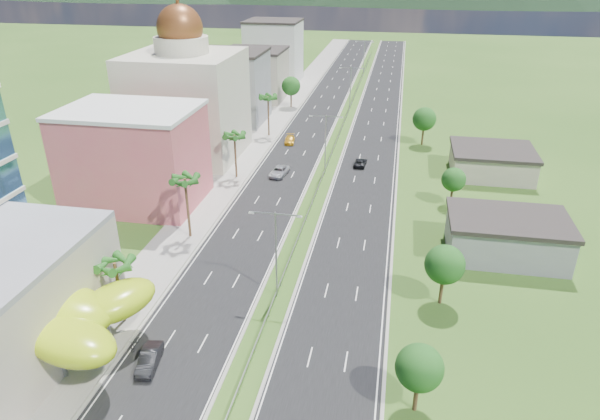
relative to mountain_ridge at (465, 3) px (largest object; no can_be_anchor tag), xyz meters
The scene contains 32 objects.
ground 453.98m from the mountain_ridge, 97.59° to the right, with size 500.00×500.00×0.00m, color #2D5119.
road_left 366.27m from the mountain_ridge, 100.62° to the right, with size 11.00×260.00×0.04m, color black.
road_right 363.81m from the mountain_ridge, 98.30° to the right, with size 11.00×260.00×0.04m, color black.
sidewalk_left 368.14m from the mountain_ridge, 102.07° to the right, with size 7.00×260.00×0.12m, color gray.
median_guardrail 382.74m from the mountain_ridge, 99.02° to the right, with size 0.10×216.06×0.76m.
streetlight_median_b 444.12m from the mountain_ridge, 97.77° to the right, with size 6.04×0.25×11.00m.
streetlight_median_c 404.53m from the mountain_ridge, 98.53° to the right, with size 6.04×0.25×11.00m.
streetlight_median_d 360.10m from the mountain_ridge, 99.59° to the right, with size 6.04×0.25×11.00m.
streetlight_median_e 315.83m from the mountain_ridge, 100.95° to the right, with size 6.04×0.25×11.00m.
lime_canopy 461.02m from the mountain_ridge, 99.99° to the right, with size 18.00×15.00×7.40m.
pink_shophouse 427.23m from the mountain_ridge, 101.89° to the right, with size 20.00×15.00×15.00m, color #D15663.
domed_building 404.84m from the mountain_ridge, 102.56° to the right, with size 20.00×20.00×28.70m.
midrise_grey 380.17m from the mountain_ridge, 103.23° to the right, with size 16.00×15.00×16.00m, color gray.
midrise_beige 358.77m from the mountain_ridge, 104.04° to the right, with size 16.00×15.00×13.00m, color #A89C8B.
midrise_white 336.56m from the mountain_ridge, 104.99° to the right, with size 16.00×15.00×18.00m, color silver.
shed_near 426.21m from the mountain_ridge, 94.31° to the right, with size 15.00×10.00×5.00m, color gray.
shed_far 396.14m from the mountain_ridge, 94.34° to the right, with size 14.00×12.00×4.40m, color #A89C8B.
palm_tree_b 454.37m from the mountain_ridge, 99.57° to the right, with size 3.60×3.60×8.10m.
palm_tree_c 434.69m from the mountain_ridge, 100.00° to the right, with size 3.60×3.60×9.60m.
palm_tree_d 412.05m from the mountain_ridge, 100.56° to the right, with size 3.60×3.60×8.60m.
palm_tree_e 387.52m from the mountain_ridge, 101.24° to the right, with size 3.60×3.60×9.40m.
leafy_tree_lfar 362.98m from the mountain_ridge, 102.01° to the right, with size 4.90×4.90×8.05m.
leafy_tree_ra 457.15m from the mountain_ridge, 95.52° to the right, with size 4.20×4.20×6.90m.
leafy_tree_rb 439.95m from the mountain_ridge, 95.35° to the right, with size 4.55×4.55×7.47m.
leafy_tree_rc 411.78m from the mountain_ridge, 95.30° to the right, with size 3.85×3.85×6.33m.
leafy_tree_rd 382.35m from the mountain_ridge, 96.31° to the right, with size 4.90×4.90×8.05m.
mountain_ridge is the anchor object (origin of this frame).
car_dark_left 459.41m from the mountain_ridge, 98.72° to the right, with size 1.71×4.91×1.62m, color black.
car_silver_mid_left 408.53m from the mountain_ridge, 99.59° to the right, with size 2.56×5.55×1.54m, color #9B9CA2.
car_yellow_far_left 390.51m from the mountain_ridge, 100.31° to the right, with size 2.02×4.96×1.44m, color #C78D17.
car_dark_far_right 398.78m from the mountain_ridge, 97.76° to the right, with size 2.15×4.66×1.30m, color black.
motorcycle 457.55m from the mountain_ridge, 99.09° to the right, with size 0.64×2.12×1.36m, color black.
Camera 1 is at (12.44, -41.57, 36.75)m, focal length 32.00 mm.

